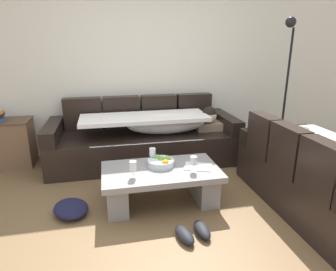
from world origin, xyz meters
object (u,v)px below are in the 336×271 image
Objects in this scene: pair_of_shoes at (193,232)px; side_cabinet at (5,143)px; wine_glass_far_back at (152,153)px; open_magazine at (198,167)px; wine_glass_near_right at (194,161)px; couch_near_window at (317,176)px; floor_lamp at (286,80)px; wine_glass_near_left at (133,166)px; fruit_bowl at (162,162)px; coffee_table at (161,181)px; crumpled_garment at (71,208)px; couch_along_wall at (147,139)px.

side_cabinet is at bearing 134.95° from pair_of_shoes.
wine_glass_far_back is 0.51m from open_magazine.
wine_glass_near_right is 0.59× the size of open_magazine.
side_cabinet is at bearing 61.90° from couch_near_window.
wine_glass_far_back is 0.97m from pair_of_shoes.
floor_lamp is at bearing 34.35° from wine_glass_near_right.
wine_glass_near_left and wine_glass_near_right have the same top height.
floor_lamp is at bearing 55.40° from open_magazine.
wine_glass_far_back is (-0.08, 0.10, 0.07)m from fruit_bowl.
coffee_table is 0.42m from wine_glass_near_left.
floor_lamp is at bearing 20.01° from crumpled_garment.
couch_along_wall is at bearing 88.43° from coffee_table.
open_magazine is (0.39, -0.04, 0.15)m from coffee_table.
open_magazine is 1.34m from crumpled_garment.
couch_near_window is 1.58m from coffee_table.
couch_along_wall is 7.89× the size of pair_of_shoes.
coffee_table is 7.23× the size of wine_glass_near_right.
crumpled_garment is (-0.86, -0.22, -0.44)m from wine_glass_far_back.
floor_lamp is at bearing 25.41° from fruit_bowl.
open_magazine is at bearing -73.60° from couch_along_wall.
fruit_bowl is at bearing 7.40° from crumpled_garment.
fruit_bowl is at bearing -175.07° from open_magazine.
crumpled_garment is at bearing -177.33° from coffee_table.
side_cabinet reaches higher than pair_of_shoes.
couch_near_window is at bearing -8.65° from crumpled_garment.
floor_lamp is (2.06, 0.84, 0.62)m from wine_glass_far_back.
pair_of_shoes is at bearing -79.03° from fruit_bowl.
couch_along_wall is at bearing 76.01° from wine_glass_near_left.
wine_glass_near_left is 2.65m from floor_lamp.
couch_along_wall is 1.32× the size of floor_lamp.
side_cabinet reaches higher than open_magazine.
pair_of_shoes is at bearing -88.13° from open_magazine.
couch_near_window is 1.84m from wine_glass_near_left.
coffee_table is at bearing 155.22° from wine_glass_near_right.
couch_along_wall is at bearing 52.22° from crumpled_garment.
coffee_table is at bearing -91.57° from couch_along_wall.
side_cabinet is at bearing 135.80° from wine_glass_near_left.
wine_glass_near_right is (0.27, -1.32, 0.17)m from couch_along_wall.
floor_lamp is (2.00, 1.02, 0.88)m from coffee_table.
couch_along_wall is 6.43× the size of crumpled_garment.
crumpled_garment is (-0.91, -0.04, -0.18)m from coffee_table.
floor_lamp is (1.70, 1.16, 0.62)m from wine_glass_near_right.
wine_glass_near_left is 1.00× the size of wine_glass_far_back.
couch_along_wall reaches higher than crumpled_garment.
coffee_table is 4.29× the size of fruit_bowl.
crumpled_garment is (-1.08, 0.60, 0.01)m from pair_of_shoes.
pair_of_shoes is (0.14, -0.72, -0.38)m from fruit_bowl.
wine_glass_far_back is (0.24, 0.32, 0.00)m from wine_glass_near_left.
crumpled_garment is at bearing -157.44° from open_magazine.
wine_glass_near_right is 1.00× the size of wine_glass_far_back.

